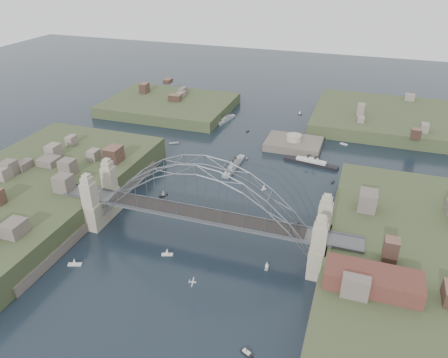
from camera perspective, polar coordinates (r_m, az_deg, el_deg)
ground at (r=120.24m, az=-2.80°, el=-8.09°), size 500.00×500.00×0.00m
bridge at (r=113.33m, az=-2.94°, el=-3.09°), size 84.00×13.80×24.60m
shore_west at (r=147.19m, az=-24.11°, el=-2.47°), size 50.50×90.00×12.00m
shore_east at (r=115.18m, az=25.47°, el=-12.05°), size 50.50×90.00×12.00m
headland_nw at (r=217.80m, az=-7.27°, el=9.24°), size 60.00×45.00×9.00m
headland_ne at (r=211.99m, az=21.48°, el=6.98°), size 70.00×55.00×9.50m
fort_island at (r=176.57m, az=9.20°, el=4.09°), size 22.00×16.00×9.40m
wharf_shed at (r=97.64m, az=19.18°, el=-12.58°), size 20.00×8.00×4.00m
finger_pier at (r=93.84m, az=14.67°, el=-21.90°), size 4.00×22.00×1.40m
naval_cruiser_near at (r=157.47m, az=1.35°, el=1.81°), size 3.13×18.37×5.49m
naval_cruiser_far at (r=201.65m, az=0.32°, el=7.94°), size 4.83×13.84×4.64m
ocean_liner at (r=163.02m, az=11.49°, el=2.15°), size 20.62×6.05×5.02m
aeroplane at (r=100.16m, az=-4.29°, el=-13.50°), size 1.75×3.12×0.46m
small_boat_a at (r=141.06m, az=-8.06°, el=-1.94°), size 2.25×2.93×2.38m
small_boat_b at (r=143.44m, az=5.31°, el=-1.12°), size 1.54×1.72×2.38m
small_boat_c at (r=115.38m, az=-7.57°, el=-9.69°), size 3.12×1.91×2.38m
small_boat_d at (r=152.49m, az=14.28°, el=-0.39°), size 1.20×2.30×0.45m
small_boat_e at (r=178.65m, az=-6.69°, el=4.74°), size 3.99×3.35×0.45m
small_boat_f at (r=163.98m, az=3.06°, el=2.70°), size 0.58×1.40×1.43m
small_boat_g at (r=92.44m, az=3.02°, el=-22.09°), size 2.94×2.07×1.43m
small_boat_h at (r=189.66m, az=3.15°, el=6.34°), size 1.13×1.98×0.45m
small_boat_i at (r=127.78m, az=10.32°, el=-6.03°), size 2.54×2.28×0.45m
small_boat_j at (r=117.67m, az=-19.26°, el=-10.49°), size 3.62×2.15×2.38m
small_boat_k at (r=212.65m, az=10.08°, el=8.68°), size 2.01×1.19×2.38m
small_boat_l at (r=158.70m, az=-10.85°, el=1.26°), size 1.89×2.37×1.43m
small_boat_m at (r=110.86m, az=5.73°, el=-11.32°), size 1.09×2.36×2.38m
small_boat_n at (r=183.45m, az=15.65°, el=4.49°), size 3.26×2.05×0.45m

